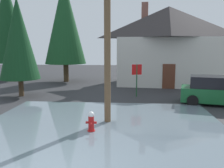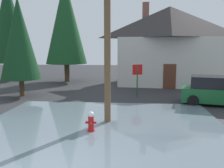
{
  "view_description": "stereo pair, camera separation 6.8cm",
  "coord_description": "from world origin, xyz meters",
  "px_view_note": "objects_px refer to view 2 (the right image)",
  "views": [
    {
      "loc": [
        2.24,
        -5.57,
        3.33
      ],
      "look_at": [
        1.41,
        4.88,
        1.74
      ],
      "focal_mm": 38.98,
      "sensor_mm": 36.0,
      "label": 1
    },
    {
      "loc": [
        2.3,
        -5.56,
        3.33
      ],
      "look_at": [
        1.41,
        4.88,
        1.74
      ],
      "focal_mm": 38.98,
      "sensor_mm": 36.0,
      "label": 2
    }
  ],
  "objects_px": {
    "stop_sign_far": "(137,74)",
    "parked_car": "(217,91)",
    "pine_tree_short_left": "(66,21)",
    "fire_hydrant": "(91,122)",
    "pine_tree_mid_left": "(9,22)",
    "utility_pole": "(107,12)",
    "house": "(169,45)",
    "pine_tree_tall_left": "(19,39)"
  },
  "relations": [
    {
      "from": "utility_pole",
      "to": "stop_sign_far",
      "type": "xyz_separation_m",
      "value": [
        1.4,
        5.93,
        -3.18
      ]
    },
    {
      "from": "pine_tree_tall_left",
      "to": "pine_tree_short_left",
      "type": "xyz_separation_m",
      "value": [
        1.18,
        7.3,
        1.86
      ]
    },
    {
      "from": "utility_pole",
      "to": "pine_tree_short_left",
      "type": "bearing_deg",
      "value": 112.51
    },
    {
      "from": "parked_car",
      "to": "fire_hydrant",
      "type": "bearing_deg",
      "value": -140.75
    },
    {
      "from": "utility_pole",
      "to": "stop_sign_far",
      "type": "relative_size",
      "value": 4.13
    },
    {
      "from": "utility_pole",
      "to": "fire_hydrant",
      "type": "bearing_deg",
      "value": -111.74
    },
    {
      "from": "pine_tree_mid_left",
      "to": "pine_tree_short_left",
      "type": "relative_size",
      "value": 1.01
    },
    {
      "from": "parked_car",
      "to": "house",
      "type": "bearing_deg",
      "value": 102.67
    },
    {
      "from": "pine_tree_tall_left",
      "to": "pine_tree_mid_left",
      "type": "bearing_deg",
      "value": 121.06
    },
    {
      "from": "fire_hydrant",
      "to": "pine_tree_mid_left",
      "type": "height_order",
      "value": "pine_tree_mid_left"
    },
    {
      "from": "utility_pole",
      "to": "pine_tree_tall_left",
      "type": "height_order",
      "value": "utility_pole"
    },
    {
      "from": "pine_tree_tall_left",
      "to": "pine_tree_mid_left",
      "type": "relative_size",
      "value": 0.67
    },
    {
      "from": "fire_hydrant",
      "to": "pine_tree_mid_left",
      "type": "distance_m",
      "value": 19.18
    },
    {
      "from": "stop_sign_far",
      "to": "house",
      "type": "distance_m",
      "value": 6.92
    },
    {
      "from": "house",
      "to": "parked_car",
      "type": "height_order",
      "value": "house"
    },
    {
      "from": "fire_hydrant",
      "to": "pine_tree_tall_left",
      "type": "xyz_separation_m",
      "value": [
        -5.97,
        6.82,
        3.48
      ]
    },
    {
      "from": "fire_hydrant",
      "to": "stop_sign_far",
      "type": "distance_m",
      "value": 7.56
    },
    {
      "from": "stop_sign_far",
      "to": "house",
      "type": "height_order",
      "value": "house"
    },
    {
      "from": "utility_pole",
      "to": "pine_tree_tall_left",
      "type": "relative_size",
      "value": 1.38
    },
    {
      "from": "parked_car",
      "to": "utility_pole",
      "type": "bearing_deg",
      "value": -146.11
    },
    {
      "from": "pine_tree_mid_left",
      "to": "stop_sign_far",
      "type": "bearing_deg",
      "value": -30.99
    },
    {
      "from": "stop_sign_far",
      "to": "pine_tree_mid_left",
      "type": "xyz_separation_m",
      "value": [
        -12.74,
        7.65,
        4.26
      ]
    },
    {
      "from": "utility_pole",
      "to": "house",
      "type": "bearing_deg",
      "value": 70.32
    },
    {
      "from": "parked_car",
      "to": "pine_tree_mid_left",
      "type": "bearing_deg",
      "value": 151.24
    },
    {
      "from": "house",
      "to": "pine_tree_short_left",
      "type": "distance_m",
      "value": 9.86
    },
    {
      "from": "utility_pole",
      "to": "parked_car",
      "type": "height_order",
      "value": "utility_pole"
    },
    {
      "from": "stop_sign_far",
      "to": "parked_car",
      "type": "relative_size",
      "value": 0.5
    },
    {
      "from": "house",
      "to": "pine_tree_tall_left",
      "type": "distance_m",
      "value": 12.5
    },
    {
      "from": "pine_tree_mid_left",
      "to": "utility_pole",
      "type": "bearing_deg",
      "value": -50.13
    },
    {
      "from": "pine_tree_mid_left",
      "to": "pine_tree_short_left",
      "type": "distance_m",
      "value": 6.08
    },
    {
      "from": "stop_sign_far",
      "to": "parked_car",
      "type": "xyz_separation_m",
      "value": [
        4.63,
        -1.88,
        -0.8
      ]
    },
    {
      "from": "fire_hydrant",
      "to": "pine_tree_tall_left",
      "type": "distance_m",
      "value": 9.71
    },
    {
      "from": "house",
      "to": "stop_sign_far",
      "type": "bearing_deg",
      "value": -115.57
    },
    {
      "from": "house",
      "to": "utility_pole",
      "type": "bearing_deg",
      "value": -109.68
    },
    {
      "from": "stop_sign_far",
      "to": "pine_tree_short_left",
      "type": "relative_size",
      "value": 0.23
    },
    {
      "from": "parked_car",
      "to": "pine_tree_short_left",
      "type": "xyz_separation_m",
      "value": [
        -11.34,
        8.78,
        4.97
      ]
    },
    {
      "from": "fire_hydrant",
      "to": "stop_sign_far",
      "type": "relative_size",
      "value": 0.39
    },
    {
      "from": "fire_hydrant",
      "to": "house",
      "type": "bearing_deg",
      "value": 70.11
    },
    {
      "from": "house",
      "to": "pine_tree_short_left",
      "type": "height_order",
      "value": "pine_tree_short_left"
    },
    {
      "from": "fire_hydrant",
      "to": "house",
      "type": "relative_size",
      "value": 0.09
    },
    {
      "from": "pine_tree_short_left",
      "to": "fire_hydrant",
      "type": "bearing_deg",
      "value": -71.24
    },
    {
      "from": "parked_car",
      "to": "pine_tree_short_left",
      "type": "height_order",
      "value": "pine_tree_short_left"
    }
  ]
}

